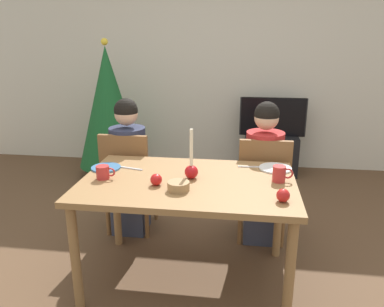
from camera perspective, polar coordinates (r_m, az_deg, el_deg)
name	(u,v)px	position (r m, az deg, el deg)	size (l,w,h in m)	color
ground_plane	(188,278)	(2.87, -0.57, -18.07)	(7.68, 7.68, 0.00)	brown
back_wall	(218,64)	(4.94, 3.87, 13.14)	(6.40, 0.10, 2.60)	beige
dining_table	(188,192)	(2.54, -0.61, -5.72)	(1.40, 0.90, 0.75)	olive
chair_left	(128,177)	(3.28, -9.49, -3.44)	(0.40, 0.40, 0.90)	brown
chair_right	(263,183)	(3.14, 10.54, -4.42)	(0.40, 0.40, 0.90)	brown
person_left_child	(129,169)	(3.29, -9.38, -2.30)	(0.30, 0.30, 1.17)	#33384C
person_right_child	(263,175)	(3.15, 10.58, -3.23)	(0.30, 0.30, 1.17)	#33384C
tv_stand	(270,154)	(4.84, 11.61, -0.08)	(0.64, 0.40, 0.48)	black
tv	(273,117)	(4.72, 11.95, 5.37)	(0.79, 0.05, 0.46)	black
christmas_tree	(109,107)	(4.62, -12.32, 6.74)	(0.76, 0.76, 1.62)	brown
candle_centerpiece	(191,169)	(2.51, -0.10, -2.26)	(0.09, 0.09, 0.34)	red
plate_left	(106,168)	(2.78, -12.71, -2.07)	(0.21, 0.21, 0.01)	teal
plate_right	(275,168)	(2.77, 12.32, -2.16)	(0.23, 0.23, 0.01)	silver
mug_left	(103,172)	(2.59, -13.10, -2.74)	(0.13, 0.09, 0.09)	#B72D2D
mug_right	(280,174)	(2.53, 12.95, -2.97)	(0.13, 0.08, 0.10)	#B72D2D
fork_left	(131,168)	(2.74, -9.07, -2.20)	(0.18, 0.01, 0.01)	silver
fork_right	(251,167)	(2.77, 8.74, -1.97)	(0.18, 0.01, 0.01)	silver
bowl_walnuts	(179,186)	(2.34, -2.02, -4.87)	(0.14, 0.14, 0.06)	#99754C
apple_near_candle	(283,195)	(2.24, 13.43, -6.10)	(0.08, 0.08, 0.08)	red
apple_by_left_plate	(156,180)	(2.42, -5.37, -3.90)	(0.08, 0.08, 0.08)	red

